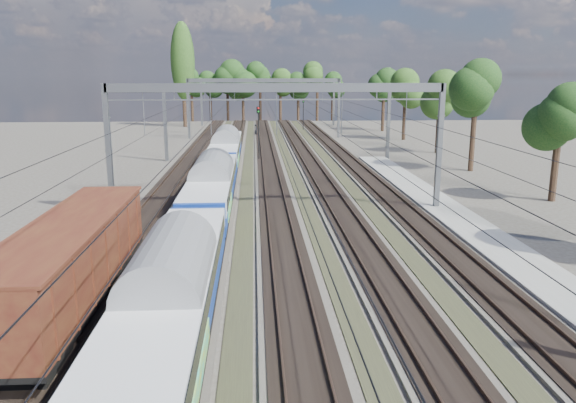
{
  "coord_description": "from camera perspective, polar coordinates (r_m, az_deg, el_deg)",
  "views": [
    {
      "loc": [
        -1.54,
        -8.77,
        9.57
      ],
      "look_at": [
        0.24,
        21.03,
        2.8
      ],
      "focal_mm": 35.0,
      "sensor_mm": 36.0,
      "label": 1
    }
  ],
  "objects": [
    {
      "name": "track_bed",
      "position": [
        54.62,
        -1.76,
        2.78
      ],
      "size": [
        21.0,
        130.0,
        0.34
      ],
      "color": "#47423A",
      "rests_on": "ground"
    },
    {
      "name": "platform",
      "position": [
        33.17,
        20.91,
        -4.59
      ],
      "size": [
        3.0,
        70.0,
        0.3
      ],
      "primitive_type": "cube",
      "color": "gray",
      "rests_on": "ground"
    },
    {
      "name": "catenary",
      "position": [
        61.57,
        -1.7,
        9.82
      ],
      "size": [
        25.65,
        130.0,
        9.0
      ],
      "color": "slate",
      "rests_on": "ground"
    },
    {
      "name": "tree_belt",
      "position": [
        104.08,
        0.63,
        12.13
      ],
      "size": [
        39.85,
        101.22,
        11.74
      ],
      "color": "black",
      "rests_on": "ground"
    },
    {
      "name": "poplar",
      "position": [
        107.58,
        -10.65,
        13.8
      ],
      "size": [
        4.4,
        4.4,
        19.04
      ],
      "color": "black",
      "rests_on": "ground"
    },
    {
      "name": "emu_train",
      "position": [
        38.92,
        -7.73,
        2.09
      ],
      "size": [
        2.82,
        59.73,
        4.13
      ],
      "color": "black",
      "rests_on": "ground"
    },
    {
      "name": "freight_boxcar",
      "position": [
        24.48,
        -21.09,
        -5.5
      ],
      "size": [
        2.97,
        14.33,
        3.69
      ],
      "color": "black",
      "rests_on": "ground"
    },
    {
      "name": "worker",
      "position": [
        90.54,
        -3.26,
        7.26
      ],
      "size": [
        0.61,
        0.76,
        1.8
      ],
      "primitive_type": "imported",
      "rotation": [
        0.0,
        0.0,
        1.26
      ],
      "color": "black",
      "rests_on": "ground"
    },
    {
      "name": "signal_near",
      "position": [
        63.73,
        -3.0,
        7.6
      ],
      "size": [
        0.43,
        0.4,
        6.07
      ],
      "rotation": [
        0.0,
        0.0,
        -0.36
      ],
      "color": "black",
      "rests_on": "ground"
    },
    {
      "name": "signal_far",
      "position": [
        99.59,
        1.57,
        9.25
      ],
      "size": [
        0.34,
        0.31,
        5.45
      ],
      "rotation": [
        0.0,
        0.0,
        0.01
      ],
      "color": "black",
      "rests_on": "ground"
    }
  ]
}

